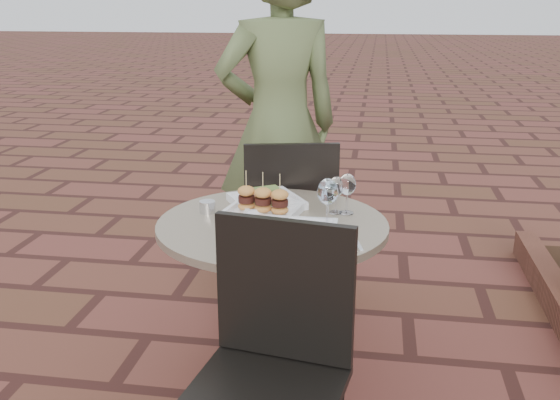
# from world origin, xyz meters

# --- Properties ---
(ground) EXTENTS (60.00, 60.00, 0.00)m
(ground) POSITION_xyz_m (0.00, 0.00, 0.00)
(ground) COLOR #5A2923
(ground) RESTS_ON ground
(cafe_table) EXTENTS (0.90, 0.90, 0.73)m
(cafe_table) POSITION_xyz_m (0.25, 0.13, 0.48)
(cafe_table) COLOR gray
(cafe_table) RESTS_ON ground
(chair_far) EXTENTS (0.52, 0.52, 0.93)m
(chair_far) POSITION_xyz_m (0.23, 0.74, 0.55)
(chair_far) COLOR black
(chair_far) RESTS_ON ground
(chair_near) EXTENTS (0.51, 0.51, 0.93)m
(chair_near) POSITION_xyz_m (0.35, -0.50, 0.55)
(chair_near) COLOR black
(chair_near) RESTS_ON ground
(diner) EXTENTS (0.79, 0.68, 1.84)m
(diner) POSITION_xyz_m (0.12, 1.09, 0.92)
(diner) COLOR #515F34
(diner) RESTS_ON ground
(plate_salmon) EXTENTS (0.37, 0.37, 0.07)m
(plate_salmon) POSITION_xyz_m (0.19, 0.33, 0.75)
(plate_salmon) COLOR white
(plate_salmon) RESTS_ON cafe_table
(plate_sliders) EXTENTS (0.32, 0.32, 0.18)m
(plate_sliders) POSITION_xyz_m (0.20, 0.20, 0.77)
(plate_sliders) COLOR white
(plate_sliders) RESTS_ON cafe_table
(plate_tuna) EXTENTS (0.28, 0.28, 0.03)m
(plate_tuna) POSITION_xyz_m (0.36, -0.02, 0.75)
(plate_tuna) COLOR white
(plate_tuna) RESTS_ON cafe_table
(wine_glass_right) EXTENTS (0.08, 0.08, 0.19)m
(wine_glass_right) POSITION_xyz_m (0.46, 0.11, 0.86)
(wine_glass_right) COLOR white
(wine_glass_right) RESTS_ON cafe_table
(wine_glass_mid) EXTENTS (0.06, 0.06, 0.15)m
(wine_glass_mid) POSITION_xyz_m (0.48, 0.28, 0.84)
(wine_glass_mid) COLOR white
(wine_glass_mid) RESTS_ON cafe_table
(wine_glass_far) EXTENTS (0.07, 0.07, 0.17)m
(wine_glass_far) POSITION_xyz_m (0.53, 0.28, 0.85)
(wine_glass_far) COLOR white
(wine_glass_far) RESTS_ON cafe_table
(steel_ramekin) EXTENTS (0.08, 0.08, 0.05)m
(steel_ramekin) POSITION_xyz_m (-0.03, 0.20, 0.75)
(steel_ramekin) COLOR silver
(steel_ramekin) RESTS_ON cafe_table
(cutlery_set) EXTENTS (0.13, 0.23, 0.00)m
(cutlery_set) POSITION_xyz_m (0.55, -0.03, 0.73)
(cutlery_set) COLOR silver
(cutlery_set) RESTS_ON cafe_table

